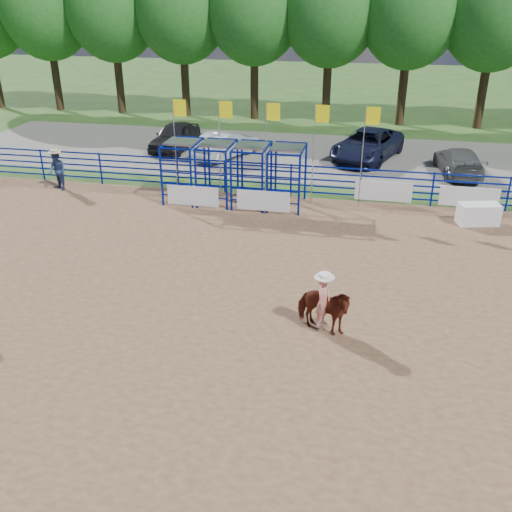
% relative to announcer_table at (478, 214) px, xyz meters
% --- Properties ---
extents(ground, '(120.00, 120.00, 0.00)m').
position_rel_announcer_table_xyz_m(ground, '(-7.66, -8.30, -0.43)').
color(ground, '#3D6227').
rests_on(ground, ground).
extents(arena_dirt, '(30.00, 20.00, 0.02)m').
position_rel_announcer_table_xyz_m(arena_dirt, '(-7.66, -8.30, -0.42)').
color(arena_dirt, '#845F42').
rests_on(arena_dirt, ground).
extents(gravel_strip, '(40.00, 10.00, 0.01)m').
position_rel_announcer_table_xyz_m(gravel_strip, '(-7.66, 8.70, -0.43)').
color(gravel_strip, slate).
rests_on(gravel_strip, ground).
extents(announcer_table, '(1.68, 1.08, 0.82)m').
position_rel_announcer_table_xyz_m(announcer_table, '(0.00, 0.00, 0.00)').
color(announcer_table, white).
rests_on(announcer_table, arena_dirt).
extents(horse_and_rider, '(1.80, 1.27, 2.49)m').
position_rel_announcer_table_xyz_m(horse_and_rider, '(-5.20, -8.96, 0.45)').
color(horse_and_rider, maroon).
rests_on(horse_and_rider, arena_dirt).
extents(spectator_cowboy, '(1.10, 1.03, 1.85)m').
position_rel_announcer_table_xyz_m(spectator_cowboy, '(-18.16, 0.47, 0.51)').
color(spectator_cowboy, navy).
rests_on(spectator_cowboy, arena_dirt).
extents(car_a, '(2.07, 4.54, 1.51)m').
position_rel_announcer_table_xyz_m(car_a, '(-15.32, 8.40, 0.33)').
color(car_a, black).
rests_on(car_a, gravel_strip).
extents(car_b, '(3.13, 4.53, 1.42)m').
position_rel_announcer_table_xyz_m(car_b, '(-12.09, 7.37, 0.29)').
color(car_b, '#9A9EA3').
rests_on(car_b, gravel_strip).
extents(car_c, '(4.23, 6.18, 1.57)m').
position_rel_announcer_table_xyz_m(car_c, '(-4.55, 8.57, 0.36)').
color(car_c, black).
rests_on(car_c, gravel_strip).
extents(car_d, '(2.26, 4.63, 1.30)m').
position_rel_announcer_table_xyz_m(car_d, '(-0.04, 6.77, 0.23)').
color(car_d, '#515153').
rests_on(car_d, gravel_strip).
extents(perimeter_fence, '(30.10, 20.10, 1.50)m').
position_rel_announcer_table_xyz_m(perimeter_fence, '(-7.66, -8.30, 0.32)').
color(perimeter_fence, '#061890').
rests_on(perimeter_fence, ground).
extents(chute_assembly, '(19.32, 2.41, 4.20)m').
position_rel_announcer_table_xyz_m(chute_assembly, '(-9.56, 0.54, 0.83)').
color(chute_assembly, '#061890').
rests_on(chute_assembly, ground).
extents(treeline, '(56.40, 6.40, 11.24)m').
position_rel_announcer_table_xyz_m(treeline, '(-7.66, 17.70, 7.10)').
color(treeline, '#3F2B19').
rests_on(treeline, ground).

